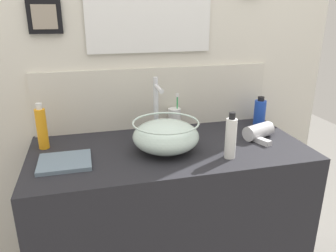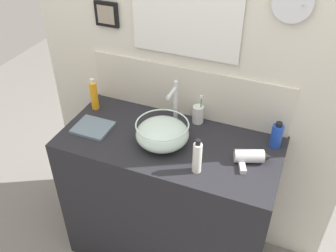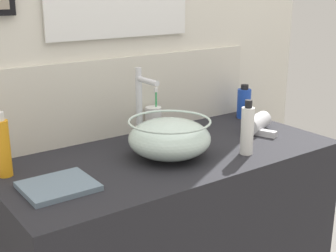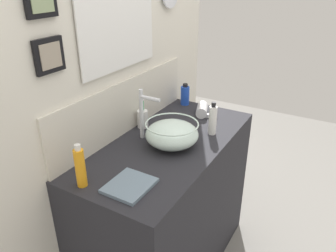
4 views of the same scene
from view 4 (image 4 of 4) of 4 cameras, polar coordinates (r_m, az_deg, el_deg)
name	(u,v)px [view 4 (image 4 of 4)]	position (r m, az deg, el deg)	size (l,w,h in m)	color
vanity_counter	(169,209)	(2.07, 0.11, -14.23)	(1.21, 0.57, 0.94)	#232328
back_panel	(120,84)	(1.86, -8.39, 7.22)	(1.90, 0.09, 2.43)	silver
glass_bowl_sink	(172,134)	(1.74, 0.68, -1.38)	(0.28, 0.28, 0.13)	silver
faucet	(143,111)	(1.79, -4.29, 2.65)	(0.02, 0.13, 0.29)	silver
hair_drier	(203,109)	(2.16, 6.17, 2.94)	(0.20, 0.18, 0.07)	silver
toothbrush_cup	(143,119)	(1.96, -4.44, 1.27)	(0.06, 0.06, 0.18)	white
soap_dispenser	(80,167)	(1.46, -15.04, -6.94)	(0.04, 0.04, 0.20)	orange
spray_bottle	(185,95)	(2.29, 2.98, 5.40)	(0.06, 0.06, 0.15)	blue
shampoo_bottle	(213,120)	(1.88, 7.79, 1.09)	(0.05, 0.05, 0.19)	white
hand_towel	(130,185)	(1.46, -6.70, -10.25)	(0.20, 0.18, 0.02)	slate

